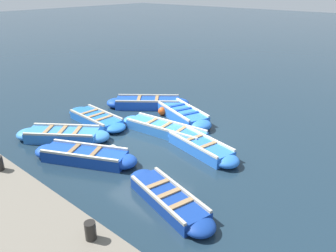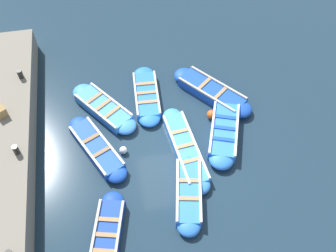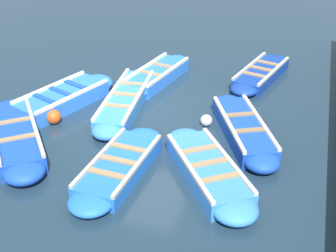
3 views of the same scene
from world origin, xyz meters
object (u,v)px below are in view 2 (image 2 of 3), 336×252
boat_drifting (97,148)px  boat_outer_right (147,95)px  boat_far_corner (104,108)px  wooden_crate (1,112)px  boat_near_quay (189,192)px  buoy_white_drifting (198,78)px  boat_inner_gap (185,148)px  boat_centre (224,131)px  buoy_orange_near (123,150)px  bollard_north (20,74)px  boat_broadside (107,237)px  boat_mid_row (212,92)px  buoy_yellow_far (211,114)px  bollard_mid_north (16,150)px

boat_drifting → boat_outer_right: (-2.15, -2.21, -0.03)m
boat_far_corner → wooden_crate: wooden_crate is taller
boat_drifting → boat_near_quay: boat_drifting is taller
wooden_crate → buoy_white_drifting: size_ratio=1.27×
boat_inner_gap → boat_near_quay: bearing=81.4°
boat_centre → buoy_orange_near: boat_centre is taller
wooden_crate → buoy_orange_near: (-4.09, 1.75, -1.00)m
boat_inner_gap → bollard_north: (5.69, -3.91, 0.97)m
boat_broadside → buoy_orange_near: boat_broadside is taller
boat_inner_gap → boat_centre: bearing=-163.6°
boat_mid_row → wooden_crate: 7.99m
boat_drifting → boat_outer_right: 3.09m
boat_outer_right → boat_near_quay: boat_near_quay is taller
boat_mid_row → bollard_north: 7.52m
boat_far_corner → buoy_yellow_far: 4.20m
buoy_orange_near → boat_centre: bearing=-178.3°
boat_broadside → wooden_crate: size_ratio=8.95×
boat_far_corner → boat_mid_row: bearing=-179.5°
buoy_orange_near → buoy_yellow_far: buoy_yellow_far is taller
boat_mid_row → boat_far_corner: bearing=0.5°
boat_inner_gap → bollard_north: bollard_north is taller
boat_outer_right → buoy_yellow_far: boat_outer_right is taller
boat_drifting → buoy_orange_near: boat_drifting is taller
boat_outer_right → bollard_north: 4.93m
boat_near_quay → bollard_north: size_ratio=9.22×
boat_drifting → buoy_yellow_far: boat_drifting is taller
boat_far_corner → buoy_white_drifting: bearing=-166.7°
boat_drifting → boat_mid_row: bearing=-158.5°
boat_far_corner → buoy_yellow_far: boat_far_corner is taller
boat_inner_gap → boat_outer_right: boat_inner_gap is taller
bollard_mid_north → buoy_white_drifting: (-6.98, -3.02, -1.00)m
buoy_white_drifting → boat_centre: bearing=95.5°
boat_drifting → wooden_crate: (3.16, -1.51, 0.96)m
buoy_white_drifting → boat_near_quay: bearing=73.1°
boat_near_quay → bollard_north: bearing=-46.2°
buoy_white_drifting → bollard_north: bearing=-4.4°
boat_inner_gap → buoy_orange_near: 2.24m
boat_broadside → boat_mid_row: bearing=-132.0°
boat_drifting → buoy_yellow_far: 4.52m
boat_drifting → boat_centre: boat_centre is taller
boat_far_corner → boat_outer_right: (-1.75, -0.37, -0.03)m
boat_centre → buoy_white_drifting: 2.93m
boat_inner_gap → boat_near_quay: 1.76m
boat_centre → bollard_mid_north: size_ratio=9.95×
boat_outer_right → bollard_mid_north: bollard_mid_north is taller
boat_outer_right → buoy_white_drifting: boat_outer_right is taller
bollard_north → buoy_orange_near: size_ratio=1.22×
boat_outer_right → boat_centre: bearing=137.6°
boat_broadside → bollard_north: size_ratio=9.27×
bollard_north → buoy_white_drifting: bollard_north is taller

